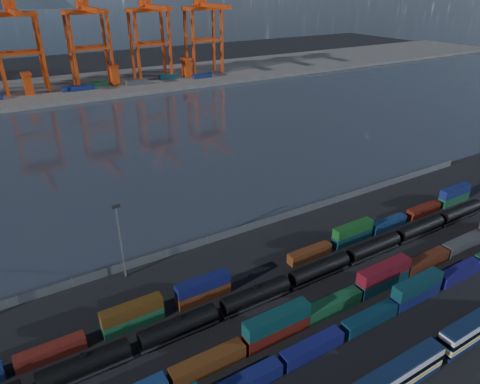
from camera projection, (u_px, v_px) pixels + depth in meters
ground at (321, 297)px, 82.12m from camera, size 700.00×700.00×0.00m
harbor_water at (138, 141)px, 162.64m from camera, size 700.00×700.00×0.00m
far_quay at (76, 87)px, 242.72m from camera, size 700.00×70.00×2.00m
container_row_south at (275, 364)px, 65.34m from camera, size 138.68×2.37×5.05m
container_row_mid at (351, 294)px, 80.02m from camera, size 117.46×2.53×5.38m
container_row_north at (273, 265)px, 88.47m from camera, size 140.19×2.20×4.69m
tanker_string at (289, 282)px, 82.96m from camera, size 122.70×3.05×4.36m
waterfront_fence at (244, 229)px, 103.15m from camera, size 160.12×0.12×2.20m
yard_light_mast at (120, 238)px, 83.97m from camera, size 1.60×0.40×16.60m
gantry_cranes at (52, 23)px, 218.85m from camera, size 197.48×43.16×58.44m
quay_containers at (59, 90)px, 225.43m from camera, size 172.58×10.99×2.60m
straddle_carriers at (73, 78)px, 230.88m from camera, size 140.00×7.00×11.10m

